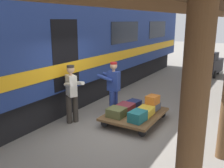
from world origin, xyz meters
The scene contains 13 objects.
ground_plane centered at (0.00, 0.00, 0.00)m, with size 60.00×60.00×0.00m, color gray.
train_car centered at (3.27, 0.00, 2.06)m, with size 3.02×20.93×4.00m.
luggage_cart centered at (-0.09, -0.77, 0.24)m, with size 1.45×1.88×0.28m.
suitcase_yellow_case centered at (-0.41, -0.77, 0.39)m, with size 0.40×0.57×0.22m, color gold.
suitcase_navy_fabric centered at (0.24, -1.29, 0.37)m, with size 0.37×0.55×0.16m, color navy.
suitcase_olive_duffel centered at (0.24, -0.26, 0.41)m, with size 0.47×0.44×0.25m, color brown.
suitcase_slate_roller centered at (-0.41, -1.29, 0.39)m, with size 0.36×0.51×0.20m, color #4C515B.
suitcase_teal_softside centered at (-0.41, -0.26, 0.43)m, with size 0.37×0.48×0.28m, color #1E666B.
suitcase_burgundy_valise centered at (0.24, -0.77, 0.39)m, with size 0.45×0.54×0.21m, color maroon.
suitcase_orange_carryall centered at (-0.44, -1.25, 0.61)m, with size 0.31×0.39×0.26m, color #CC6B23.
porter_in_overalls centered at (0.74, -0.91, 0.93)m, with size 0.67×0.42×1.70m.
porter_by_door centered at (1.46, 0.19, 0.93)m, with size 0.74×0.62×1.70m.
baggage_tug centered at (-0.72, -8.60, 0.63)m, with size 1.33×1.84×1.30m.
Camera 1 is at (-2.98, 5.39, 2.92)m, focal length 39.48 mm.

